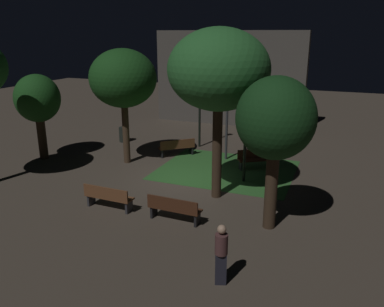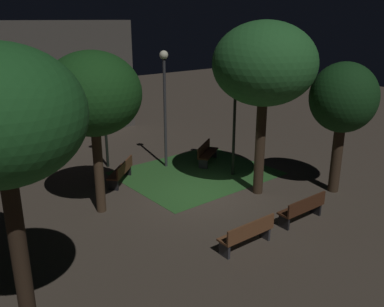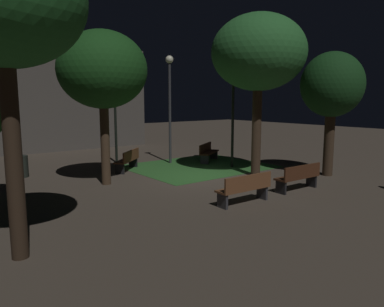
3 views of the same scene
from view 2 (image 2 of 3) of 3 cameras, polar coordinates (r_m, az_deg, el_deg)
name	(u,v)px [view 2 (image 2 of 3)]	position (r m, az deg, el deg)	size (l,w,h in m)	color
ground_plane	(200,196)	(15.24, 1.10, -5.94)	(60.00, 60.00, 0.00)	#473D33
grass_lawn	(196,173)	(17.42, 0.59, -2.74)	(5.98, 4.97, 0.01)	#2D6028
bench_lawn_edge	(248,233)	(11.91, 7.72, -10.88)	(1.81, 0.52, 0.88)	brown
bench_front_right	(303,208)	(13.70, 15.13, -7.31)	(1.81, 0.52, 0.88)	#422314
bench_near_trees	(122,171)	(16.54, -9.72, -2.42)	(1.67, 1.55, 0.88)	brown
bench_corner	(207,152)	(18.56, 2.04, 0.14)	(1.77, 1.38, 0.88)	#422314
tree_back_left	(93,95)	(13.26, -13.57, 7.93)	(3.06, 3.06, 5.35)	#423021
tree_near_wall	(343,99)	(15.62, 20.24, 7.07)	(2.39, 2.39, 4.83)	#38281C
tree_lawn_side	(264,65)	(14.54, 10.01, 12.01)	(3.60, 3.60, 6.21)	#38281C
lamp_post_path_center	(165,91)	(17.40, -3.82, 8.66)	(0.36, 0.36, 5.01)	#333338
lamp_post_plaza_west	(103,98)	(17.79, -12.18, 7.55)	(0.36, 0.36, 4.50)	black
lamp_post_plaza_east	(235,94)	(16.44, 6.02, 8.24)	(0.36, 0.36, 5.11)	black
trash_bin	(8,186)	(16.43, -24.16, -4.19)	(0.52, 0.52, 0.85)	black
building_wall_backdrop	(46,82)	(23.12, -19.56, 9.34)	(10.08, 0.80, 6.15)	#4C4742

